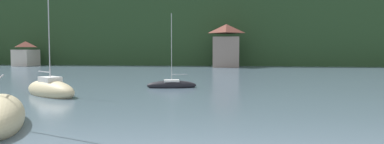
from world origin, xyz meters
The scene contains 5 objects.
wooded_hillside centered at (-10.92, 137.46, 7.79)m, with size 352.00×45.65×34.71m.
shore_building_westcentral centered at (-46.71, 106.56, 2.79)m, with size 4.10×6.01×5.73m.
shore_building_central centered at (0.00, 106.62, 4.53)m, with size 5.84×6.15×9.34m.
sailboat_far_0 centered at (-4.31, 63.54, 0.27)m, with size 5.30×2.47×7.93m.
sailboat_mid_4 centered at (-13.61, 56.10, 0.48)m, with size 7.13×6.03×10.35m.
Camera 1 is at (2.42, 26.43, 4.06)m, focal length 34.24 mm.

